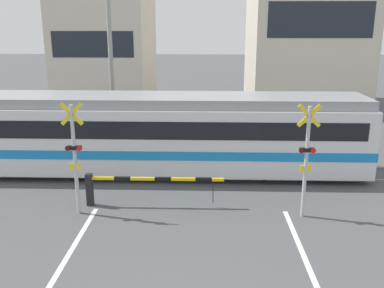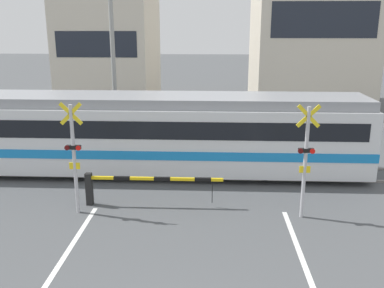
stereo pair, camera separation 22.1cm
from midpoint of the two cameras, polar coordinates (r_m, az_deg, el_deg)
rail_track_near at (r=16.03m, az=-0.30°, el=-4.59°), size 50.00×0.10×0.08m
rail_track_far at (r=17.38m, az=-0.12°, el=-2.95°), size 50.00×0.10×0.08m
commuter_train at (r=16.76m, az=-12.54°, el=1.63°), size 20.16×2.68×3.04m
crossing_barrier_near at (r=13.69m, az=-9.08°, el=-5.27°), size 4.36×0.20×1.06m
crossing_barrier_far at (r=19.02m, az=6.07°, el=0.81°), size 4.36×0.20×1.06m
crossing_signal_left at (r=13.11m, az=-15.86°, el=-1.28°), size 0.68×0.15×3.44m
crossing_signal_right at (r=12.81m, az=14.54°, el=-1.58°), size 0.68×0.15×3.44m
pedestrian at (r=20.43m, az=4.33°, el=2.42°), size 0.38×0.22×1.62m
building_left_of_street at (r=31.76m, az=-11.45°, el=12.48°), size 6.09×7.93×8.00m
building_right_of_street at (r=31.63m, az=14.71°, el=14.68°), size 7.57×7.93×10.65m
utility_pole_streetside at (r=21.48m, az=-11.00°, el=9.66°), size 0.22×0.22×6.90m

